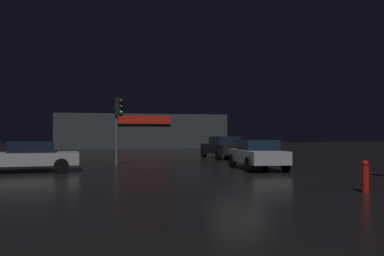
{
  "coord_description": "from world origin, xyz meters",
  "views": [
    {
      "loc": [
        -6.54,
        -18.05,
        1.77
      ],
      "look_at": [
        -0.56,
        6.68,
        2.1
      ],
      "focal_mm": 38.97,
      "sensor_mm": 36.0,
      "label": 1
    }
  ],
  "objects_px": {
    "store_building": "(141,131)",
    "traffic_signal_opposite": "(118,118)",
    "car_far": "(258,154)",
    "car_crossing": "(223,147)",
    "fire_hydrant": "(365,177)",
    "car_near": "(28,156)"
  },
  "relations": [
    {
      "from": "car_far",
      "to": "car_crossing",
      "type": "relative_size",
      "value": 0.98
    },
    {
      "from": "car_near",
      "to": "car_far",
      "type": "height_order",
      "value": "car_far"
    },
    {
      "from": "store_building",
      "to": "traffic_signal_opposite",
      "type": "relative_size",
      "value": 5.42
    },
    {
      "from": "store_building",
      "to": "car_far",
      "type": "xyz_separation_m",
      "value": [
        1.96,
        -32.65,
        -1.26
      ]
    },
    {
      "from": "car_far",
      "to": "car_crossing",
      "type": "height_order",
      "value": "car_crossing"
    },
    {
      "from": "traffic_signal_opposite",
      "to": "car_far",
      "type": "height_order",
      "value": "traffic_signal_opposite"
    },
    {
      "from": "car_near",
      "to": "fire_hydrant",
      "type": "distance_m",
      "value": 14.24
    },
    {
      "from": "traffic_signal_opposite",
      "to": "fire_hydrant",
      "type": "xyz_separation_m",
      "value": [
        6.54,
        -11.88,
        -2.14
      ]
    },
    {
      "from": "traffic_signal_opposite",
      "to": "car_near",
      "type": "xyz_separation_m",
      "value": [
        -4.21,
        -2.55,
        -1.9
      ]
    },
    {
      "from": "store_building",
      "to": "car_far",
      "type": "relative_size",
      "value": 4.51
    },
    {
      "from": "store_building",
      "to": "car_crossing",
      "type": "relative_size",
      "value": 4.43
    },
    {
      "from": "store_building",
      "to": "car_near",
      "type": "relative_size",
      "value": 4.3
    },
    {
      "from": "traffic_signal_opposite",
      "to": "fire_hydrant",
      "type": "height_order",
      "value": "traffic_signal_opposite"
    },
    {
      "from": "store_building",
      "to": "car_crossing",
      "type": "bearing_deg",
      "value": -82.54
    },
    {
      "from": "store_building",
      "to": "traffic_signal_opposite",
      "type": "distance_m",
      "value": 29.29
    },
    {
      "from": "car_near",
      "to": "fire_hydrant",
      "type": "height_order",
      "value": "car_near"
    },
    {
      "from": "traffic_signal_opposite",
      "to": "car_far",
      "type": "bearing_deg",
      "value": -29.82
    },
    {
      "from": "car_far",
      "to": "fire_hydrant",
      "type": "bearing_deg",
      "value": -89.66
    },
    {
      "from": "traffic_signal_opposite",
      "to": "car_near",
      "type": "height_order",
      "value": "traffic_signal_opposite"
    },
    {
      "from": "store_building",
      "to": "fire_hydrant",
      "type": "bearing_deg",
      "value": -87.18
    },
    {
      "from": "car_crossing",
      "to": "fire_hydrant",
      "type": "bearing_deg",
      "value": -93.65
    },
    {
      "from": "car_near",
      "to": "fire_hydrant",
      "type": "relative_size",
      "value": 4.82
    }
  ]
}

